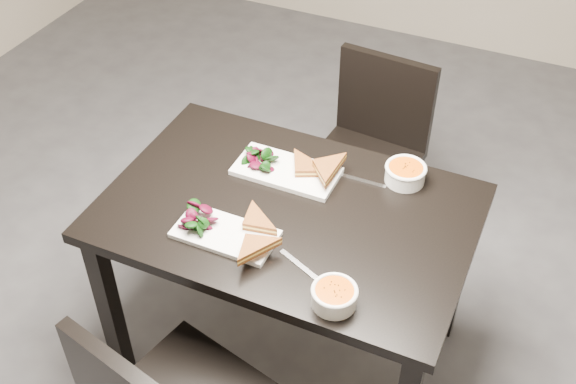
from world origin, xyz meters
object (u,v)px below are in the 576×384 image
object	(u,v)px
soup_bowl_near	(334,295)
table	(288,230)
plate_near	(225,234)
plate_far	(286,171)
chair_far	(372,144)
soup_bowl_far	(405,173)

from	to	relation	value
soup_bowl_near	table	bearing A→B (deg)	132.27
plate_near	plate_far	world-z (taller)	plate_far
chair_far	soup_bowl_far	size ratio (longest dim) A/B	6.00
table	soup_bowl_far	xyz separation A→B (m)	(0.30, 0.29, 0.13)
table	soup_bowl_near	xyz separation A→B (m)	(0.28, -0.31, 0.13)
table	chair_far	world-z (taller)	chair_far
plate_near	soup_bowl_near	size ratio (longest dim) A/B	2.40
chair_far	soup_bowl_far	bearing A→B (deg)	-56.76
table	chair_far	bearing A→B (deg)	86.95
table	soup_bowl_far	bearing A→B (deg)	43.47
table	soup_bowl_far	size ratio (longest dim) A/B	8.47
soup_bowl_near	plate_far	world-z (taller)	soup_bowl_near
chair_far	plate_near	size ratio (longest dim) A/B	2.65
plate_near	soup_bowl_near	xyz separation A→B (m)	(0.41, -0.11, 0.03)
table	soup_bowl_near	distance (m)	0.44
chair_far	plate_far	distance (m)	0.68
table	plate_far	size ratio (longest dim) A/B	3.36
plate_near	plate_far	xyz separation A→B (m)	(0.05, 0.36, 0.00)
plate_near	soup_bowl_near	bearing A→B (deg)	-15.52
plate_near	chair_far	bearing A→B (deg)	80.24
soup_bowl_far	chair_far	bearing A→B (deg)	118.44
soup_bowl_near	soup_bowl_far	size ratio (longest dim) A/B	0.95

